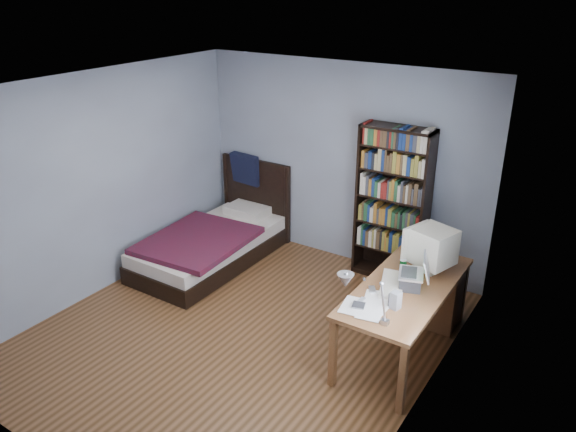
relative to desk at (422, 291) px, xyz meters
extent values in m
plane|color=#4F3117|center=(-1.51, -1.12, -0.42)|extent=(4.20, 4.20, 0.00)
plane|color=white|center=(-1.51, -1.12, 2.08)|extent=(4.20, 4.20, 0.00)
cube|color=#9CA7B7|center=(-1.51, 0.98, 0.83)|extent=(3.80, 0.04, 2.50)
cube|color=#9CA7B7|center=(-1.51, -3.22, 0.83)|extent=(3.80, 0.04, 2.50)
cube|color=#9CA7B7|center=(-3.41, -1.12, 0.83)|extent=(0.04, 4.20, 2.50)
cube|color=#9CA7B7|center=(0.39, -1.12, 0.83)|extent=(0.04, 4.20, 2.50)
cube|color=white|center=(0.38, -1.27, 1.03)|extent=(0.01, 1.14, 1.14)
cube|color=white|center=(0.38, -1.27, 1.03)|extent=(0.01, 1.00, 1.00)
cube|color=brown|center=(0.00, -0.49, 0.29)|extent=(0.75, 1.73, 0.04)
cube|color=brown|center=(-0.33, -1.30, -0.08)|extent=(0.06, 0.06, 0.69)
cube|color=brown|center=(0.32, -1.30, -0.08)|extent=(0.06, 0.06, 0.69)
cube|color=brown|center=(-0.33, 0.33, -0.08)|extent=(0.06, 0.06, 0.69)
cube|color=brown|center=(0.32, 0.33, -0.08)|extent=(0.06, 0.06, 0.69)
cube|color=brown|center=(0.00, 0.16, -0.08)|extent=(0.69, 0.40, 0.68)
cube|color=beige|center=(0.05, -0.08, 0.32)|extent=(0.29, 0.27, 0.03)
cylinder|color=beige|center=(0.05, -0.08, 0.36)|extent=(0.09, 0.09, 0.06)
cube|color=beige|center=(0.08, -0.08, 0.57)|extent=(0.46, 0.45, 0.35)
cube|color=beige|center=(-0.10, -0.08, 0.57)|extent=(0.14, 0.36, 0.37)
cube|color=#4083E7|center=(-0.12, -0.08, 0.57)|extent=(0.09, 0.27, 0.24)
cube|color=#2D2D30|center=(0.04, -0.50, 0.38)|extent=(0.26, 0.28, 0.13)
cube|color=silver|center=(0.04, -0.50, 0.45)|extent=(0.30, 0.35, 0.02)
cube|color=#2D2D30|center=(0.02, -0.50, 0.46)|extent=(0.21, 0.26, 0.00)
cube|color=silver|center=(0.17, -0.50, 0.56)|extent=(0.16, 0.30, 0.21)
cube|color=#0CBF26|center=(0.16, -0.50, 0.56)|extent=(0.12, 0.24, 0.16)
cube|color=#99999E|center=(0.09, -1.19, 0.33)|extent=(0.06, 0.05, 0.04)
cylinder|color=#99999E|center=(0.09, -1.25, 0.56)|extent=(0.02, 0.15, 0.41)
cylinder|color=#99999E|center=(0.01, -1.48, 0.86)|extent=(0.17, 0.34, 0.21)
cone|color=#99999E|center=(-0.07, -1.65, 0.90)|extent=(0.13, 0.13, 0.11)
cube|color=beige|center=(-0.11, -0.58, 0.33)|extent=(0.35, 0.55, 0.05)
cube|color=gray|center=(0.06, -0.91, 0.39)|extent=(0.10, 0.10, 0.16)
cylinder|color=#063210|center=(-0.14, -0.26, 0.37)|extent=(0.07, 0.07, 0.12)
ellipsoid|color=silver|center=(-0.01, -0.24, 0.33)|extent=(0.06, 0.10, 0.03)
cube|color=silver|center=(-0.23, -0.75, 0.32)|extent=(0.11, 0.12, 0.02)
cube|color=gray|center=(-0.23, -0.96, 0.32)|extent=(0.04, 0.08, 0.02)
cube|color=gray|center=(-0.21, -1.07, 0.32)|extent=(0.13, 0.13, 0.02)
cube|color=black|center=(-1.13, 0.82, 0.51)|extent=(0.03, 0.30, 1.86)
cube|color=black|center=(-0.32, 0.82, 0.51)|extent=(0.03, 0.30, 1.86)
cube|color=black|center=(-0.72, 0.82, 1.43)|extent=(0.84, 0.30, 0.03)
cube|color=black|center=(-0.72, 0.82, -0.39)|extent=(0.84, 0.30, 0.06)
cube|color=black|center=(-0.72, 0.96, 0.51)|extent=(0.84, 0.02, 1.86)
cube|color=olive|center=(-0.72, 0.80, 0.54)|extent=(0.76, 0.22, 1.66)
cube|color=black|center=(-2.78, -0.07, -0.31)|extent=(1.05, 2.08, 0.22)
cube|color=silver|center=(-2.78, -0.07, -0.12)|extent=(1.01, 2.02, 0.16)
cube|color=maroon|center=(-2.75, -0.33, -0.01)|extent=(1.19, 1.42, 0.07)
cube|color=silver|center=(-2.78, 0.72, 0.01)|extent=(0.57, 0.37, 0.12)
cube|color=black|center=(-2.78, 0.94, 0.13)|extent=(1.10, 0.05, 1.10)
cylinder|color=black|center=(-3.30, 0.92, 0.13)|extent=(0.06, 0.06, 1.10)
cylinder|color=black|center=(-2.26, 0.92, 0.13)|extent=(0.06, 0.06, 1.10)
cube|color=black|center=(-2.93, 0.91, 0.53)|extent=(0.46, 0.20, 0.43)
camera|label=1|loc=(1.55, -4.92, 2.98)|focal=35.00mm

